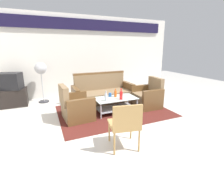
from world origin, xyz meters
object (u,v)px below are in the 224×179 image
at_px(cup, 110,95).
at_px(pedestal_fan, 41,71).
at_px(bottle_clear, 106,97).
at_px(bottle_orange, 115,94).
at_px(coffee_table, 116,103).
at_px(armchair_right, 147,97).
at_px(tv_stand, 12,98).
at_px(couch, 103,95).
at_px(television, 10,81).
at_px(bottle_red, 121,95).
at_px(armchair_left, 76,108).
at_px(wicker_chair, 125,123).

distance_m(cup, pedestal_fan, 2.34).
relative_size(bottle_clear, cup, 2.49).
bearing_deg(pedestal_fan, bottle_orange, -42.41).
bearing_deg(bottle_clear, coffee_table, 19.01).
distance_m(armchair_right, tv_stand, 4.00).
bearing_deg(couch, television, -21.65).
distance_m(coffee_table, bottle_red, 0.31).
distance_m(couch, bottle_red, 0.94).
bearing_deg(couch, armchair_right, 147.45).
distance_m(armchair_right, bottle_red, 1.02).
bearing_deg(cup, coffee_table, -63.31).
distance_m(armchair_right, cup, 1.15).
bearing_deg(armchair_right, pedestal_fan, 59.97).
xyz_separation_m(armchair_left, wicker_chair, (0.51, -1.58, 0.21)).
bearing_deg(bottle_orange, tv_stand, 149.06).
distance_m(armchair_left, coffee_table, 1.05).
xyz_separation_m(bottle_orange, tv_stand, (-2.64, 1.59, -0.24)).
bearing_deg(bottle_orange, television, 149.01).
bearing_deg(bottle_red, armchair_right, 12.28).
distance_m(coffee_table, wicker_chair, 1.68).
xyz_separation_m(television, pedestal_fan, (0.85, 0.05, 0.25)).
relative_size(armchair_right, tv_stand, 1.06).
height_order(armchair_left, bottle_red, armchair_left).
xyz_separation_m(coffee_table, wicker_chair, (-0.54, -1.57, 0.22)).
relative_size(pedestal_fan, wicker_chair, 1.51).
bearing_deg(coffee_table, bottle_orange, 67.88).
xyz_separation_m(bottle_orange, wicker_chair, (-0.58, -1.66, -0.00)).
relative_size(coffee_table, pedestal_fan, 0.87).
distance_m(tv_stand, television, 0.50).
distance_m(bottle_red, wicker_chair, 1.53).
bearing_deg(tv_stand, pedestal_fan, 3.35).
distance_m(coffee_table, pedestal_fan, 2.57).
xyz_separation_m(coffee_table, cup, (-0.09, 0.17, 0.19)).
relative_size(bottle_clear, tv_stand, 0.31).
xyz_separation_m(couch, bottle_orange, (0.12, -0.64, 0.18)).
bearing_deg(coffee_table, armchair_right, 2.13).
relative_size(armchair_left, television, 1.22).
distance_m(armchair_right, television, 4.03).
bearing_deg(armchair_left, tv_stand, -140.96).
height_order(armchair_left, armchair_right, same).
bearing_deg(pedestal_fan, coffee_table, -44.44).
relative_size(bottle_orange, television, 0.33).
distance_m(couch, tv_stand, 2.69).
bearing_deg(armchair_left, pedestal_fan, -161.71).
xyz_separation_m(bottle_red, bottle_orange, (-0.04, 0.26, -0.02)).
height_order(armchair_right, bottle_clear, armchair_right).
bearing_deg(bottle_clear, television, 142.12).
xyz_separation_m(armchair_left, cup, (0.96, 0.17, 0.17)).
relative_size(bottle_orange, wicker_chair, 0.27).
relative_size(armchair_right, pedestal_fan, 0.67).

